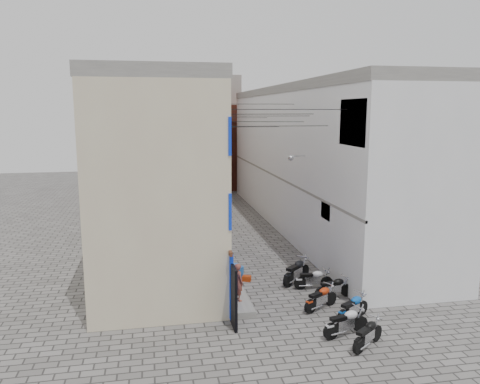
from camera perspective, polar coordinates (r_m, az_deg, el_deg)
ground at (r=18.01m, az=7.12°, el=-14.63°), size 90.00×90.00×0.00m
plinth at (r=29.65m, az=-4.46°, el=-4.46°), size 0.90×26.00×0.25m
building_left at (r=28.66m, az=-10.41°, el=3.80°), size 5.10×27.00×9.00m
building_right at (r=30.46m, az=8.75°, el=4.21°), size 5.94×26.00×9.00m
building_far_brick_left at (r=43.75m, az=-6.71°, el=6.59°), size 6.00×6.00×10.00m
building_far_brick_right at (r=46.42m, az=-0.67°, el=5.60°), size 5.00×6.00×8.00m
building_far_concrete at (r=49.87m, az=-4.92°, el=7.59°), size 8.00×5.00×11.00m
far_shopfront at (r=41.56m, az=-3.56°, el=1.20°), size 2.00×0.30×2.40m
overhead_wires at (r=23.78m, az=1.76°, el=9.09°), size 5.80×13.02×1.32m
motorcycle_a at (r=16.03m, az=15.35°, el=-16.21°), size 1.69×1.42×0.98m
motorcycle_b at (r=16.58m, az=12.81°, el=-15.08°), size 1.87×1.01×1.03m
motorcycle_c at (r=17.79m, az=13.61°, el=-13.39°), size 1.77×1.36×1.00m
motorcycle_d at (r=18.40m, az=9.85°, el=-12.47°), size 1.76×1.29×0.99m
motorcycle_e at (r=19.52m, az=11.43°, el=-11.23°), size 1.73×0.72×0.97m
motorcycle_f at (r=20.29m, az=8.97°, el=-10.32°), size 1.72×0.70×0.97m
motorcycle_g at (r=20.89m, az=6.91°, el=-9.40°), size 1.91×1.79×1.16m
person_a at (r=18.21m, az=-0.21°, el=-10.91°), size 0.51×0.62×1.47m
person_b at (r=21.88m, az=-2.95°, el=-7.24°), size 0.76×0.87×1.53m
water_jug_near at (r=21.33m, az=-0.02°, el=-9.77°), size 0.37×0.37×0.55m
water_jug_far at (r=21.69m, az=-0.60°, el=-9.45°), size 0.39×0.39×0.54m
red_crate at (r=21.07m, az=0.82°, el=-10.49°), size 0.46×0.41×0.23m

